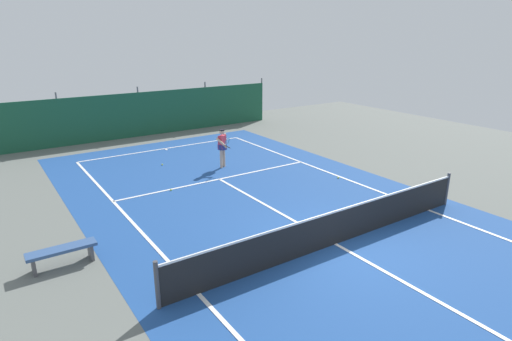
% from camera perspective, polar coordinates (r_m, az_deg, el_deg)
% --- Properties ---
extents(ground_plane, '(36.00, 36.00, 0.00)m').
position_cam_1_polar(ground_plane, '(11.79, 10.62, -9.73)').
color(ground_plane, slate).
extents(court_surface, '(11.02, 26.60, 0.01)m').
position_cam_1_polar(court_surface, '(11.79, 10.62, -9.72)').
color(court_surface, '#1E478C').
rests_on(court_surface, ground).
extents(tennis_net, '(10.12, 0.10, 1.10)m').
position_cam_1_polar(tennis_net, '(11.57, 10.77, -7.49)').
color(tennis_net, black).
rests_on(tennis_net, ground).
extents(back_fence, '(16.30, 0.98, 2.70)m').
position_cam_1_polar(back_fence, '(24.64, -15.65, 6.23)').
color(back_fence, '#195138').
rests_on(back_fence, ground).
extents(tennis_player, '(0.56, 0.83, 1.64)m').
position_cam_1_polar(tennis_player, '(17.76, -4.55, 3.41)').
color(tennis_player, '#D8AD8C').
rests_on(tennis_player, ground).
extents(tennis_ball_near_player, '(0.07, 0.07, 0.07)m').
position_cam_1_polar(tennis_ball_near_player, '(15.60, -11.39, -2.58)').
color(tennis_ball_near_player, '#CCDB33').
rests_on(tennis_ball_near_player, ground).
extents(tennis_ball_midcourt, '(0.07, 0.07, 0.07)m').
position_cam_1_polar(tennis_ball_midcourt, '(16.87, 11.04, -0.96)').
color(tennis_ball_midcourt, '#CCDB33').
rests_on(tennis_ball_midcourt, ground).
extents(tennis_ball_by_sideline, '(0.07, 0.07, 0.07)m').
position_cam_1_polar(tennis_ball_by_sideline, '(18.66, -12.54, 0.79)').
color(tennis_ball_by_sideline, '#CCDB33').
rests_on(tennis_ball_by_sideline, ground).
extents(courtside_bench, '(1.60, 0.40, 0.49)m').
position_cam_1_polar(courtside_bench, '(11.45, -24.70, -9.97)').
color(courtside_bench, '#335184').
rests_on(courtside_bench, ground).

